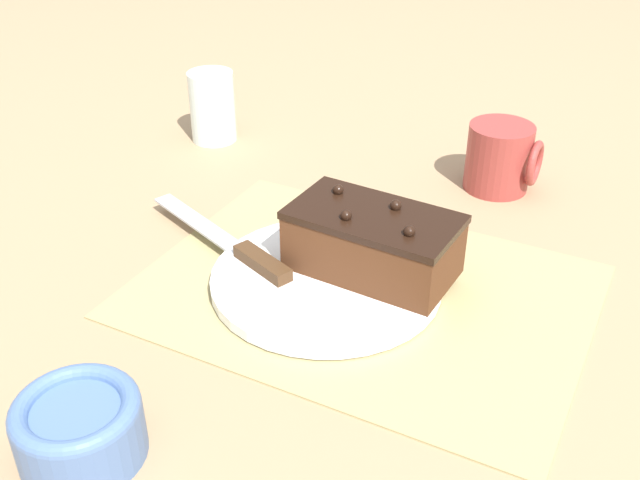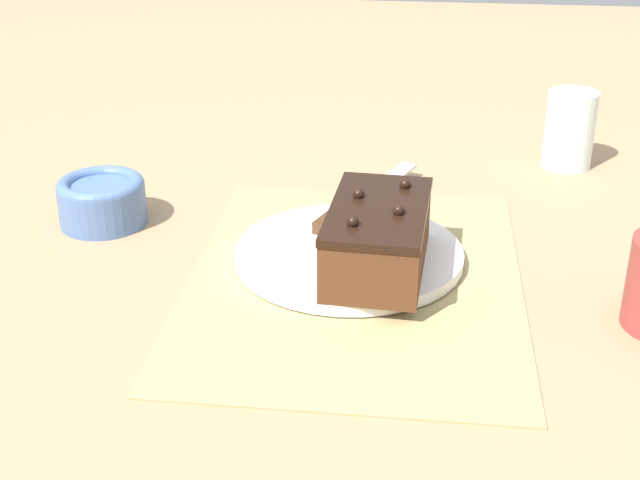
{
  "view_description": "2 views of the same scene",
  "coord_description": "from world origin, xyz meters",
  "views": [
    {
      "loc": [
        0.26,
        -0.59,
        0.46
      ],
      "look_at": [
        -0.06,
        0.01,
        0.04
      ],
      "focal_mm": 42.0,
      "sensor_mm": 36.0,
      "label": 1
    },
    {
      "loc": [
        0.81,
        0.06,
        0.44
      ],
      "look_at": [
        -0.03,
        -0.04,
        0.03
      ],
      "focal_mm": 50.0,
      "sensor_mm": 36.0,
      "label": 2
    }
  ],
  "objects": [
    {
      "name": "ground_plane",
      "position": [
        0.0,
        0.0,
        0.0
      ],
      "size": [
        3.0,
        3.0,
        0.0
      ],
      "primitive_type": "plane",
      "color": "#9E7F5B"
    },
    {
      "name": "placemat_woven",
      "position": [
        0.0,
        0.0,
        0.0
      ],
      "size": [
        0.46,
        0.34,
        0.0
      ],
      "primitive_type": "cube",
      "color": "tan",
      "rests_on": "ground_plane"
    },
    {
      "name": "cake_plate",
      "position": [
        -0.04,
        -0.01,
        0.01
      ],
      "size": [
        0.24,
        0.24,
        0.01
      ],
      "color": "white",
      "rests_on": "placemat_woven"
    },
    {
      "name": "chocolate_cake",
      "position": [
        -0.0,
        0.02,
        0.05
      ],
      "size": [
        0.18,
        0.11,
        0.08
      ],
      "rotation": [
        0.0,
        0.0,
        -0.06
      ],
      "color": "#512D19",
      "rests_on": "cake_plate"
    },
    {
      "name": "serving_knife",
      "position": [
        -0.14,
        -0.01,
        0.02
      ],
      "size": [
        0.24,
        0.11,
        0.01
      ],
      "rotation": [
        0.0,
        0.0,
        1.19
      ],
      "color": "#472D19",
      "rests_on": "cake_plate"
    },
    {
      "name": "drinking_glass",
      "position": [
        -0.36,
        0.26,
        0.05
      ],
      "size": [
        0.07,
        0.07,
        0.1
      ],
      "color": "silver",
      "rests_on": "ground_plane"
    },
    {
      "name": "small_bowl",
      "position": [
        -0.11,
        -0.31,
        0.03
      ],
      "size": [
        0.1,
        0.1,
        0.06
      ],
      "color": "#4C6B9E",
      "rests_on": "ground_plane"
    }
  ]
}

